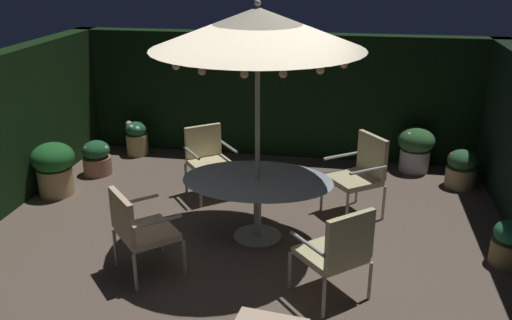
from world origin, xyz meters
TOP-DOWN VIEW (x-y plane):
  - ground_plane at (0.00, 0.00)m, footprint 6.90×6.87m
  - hedge_backdrop_rear at (0.00, 3.28)m, footprint 6.90×0.30m
  - patio_dining_table at (0.14, 0.29)m, footprint 1.75×1.26m
  - patio_umbrella at (0.14, 0.29)m, footprint 2.30×2.30m
  - patio_chair_north at (1.10, -0.82)m, footprint 0.83×0.83m
  - patio_chair_northeast at (1.33, 1.16)m, footprint 0.83×0.83m
  - patio_chair_east at (-0.75, 1.45)m, footprint 0.80×0.80m
  - patio_chair_southeast at (-0.94, -0.69)m, footprint 0.83×0.84m
  - potted_plant_back_left at (-2.61, 1.87)m, footprint 0.43×0.43m
  - potted_plant_right_near at (2.79, 2.31)m, footprint 0.43×0.43m
  - potted_plant_left_far at (-2.85, 1.06)m, footprint 0.59×0.59m
  - potted_plant_back_center at (2.18, 2.84)m, footprint 0.56×0.56m
  - potted_plant_front_corner at (2.94, 0.18)m, footprint 0.39×0.39m
  - potted_plant_right_far at (-2.33, 2.80)m, footprint 0.35×0.35m

SIDE VIEW (x-z plane):
  - ground_plane at x=0.00m, z-range -0.02..0.00m
  - potted_plant_front_corner at x=2.94m, z-range 0.00..0.51m
  - potted_plant_back_left at x=-2.61m, z-range 0.00..0.53m
  - potted_plant_right_near at x=2.79m, z-range 0.00..0.55m
  - potted_plant_right_far at x=-2.33m, z-range 0.01..0.59m
  - potted_plant_back_center at x=2.18m, z-range 0.03..0.72m
  - potted_plant_left_far at x=-2.85m, z-range 0.04..0.79m
  - patio_chair_southeast at x=-0.94m, z-range 0.08..1.02m
  - patio_chair_north at x=1.10m, z-range 0.06..1.05m
  - patio_chair_east at x=-0.75m, z-range 0.08..1.04m
  - patio_chair_northeast at x=1.33m, z-range 0.08..1.13m
  - patio_dining_table at x=0.14m, z-range 0.25..1.01m
  - hedge_backdrop_rear at x=0.00m, z-range 0.00..2.01m
  - patio_umbrella at x=0.14m, z-range 1.08..3.83m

